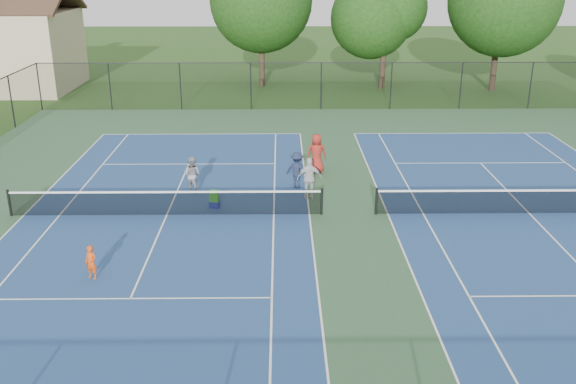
{
  "coord_description": "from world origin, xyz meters",
  "views": [
    {
      "loc": [
        -2.61,
        -22.84,
        9.38
      ],
      "look_at": [
        -2.35,
        -1.0,
        1.3
      ],
      "focal_mm": 40.0,
      "sensor_mm": 36.0,
      "label": 1
    }
  ],
  "objects_px": {
    "clapboard_house": "(1,47)",
    "instructor": "(192,175)",
    "bystander_c": "(316,153)",
    "ball_crate": "(215,204)",
    "bystander_a": "(310,178)",
    "child_player": "(91,262)",
    "tree_back_c": "(385,13)",
    "bystander_b": "(297,170)",
    "ball_hopper": "(214,196)"
  },
  "relations": [
    {
      "from": "ball_hopper",
      "to": "bystander_a",
      "type": "bearing_deg",
      "value": 14.57
    },
    {
      "from": "tree_back_c",
      "to": "child_player",
      "type": "bearing_deg",
      "value": -114.05
    },
    {
      "from": "clapboard_house",
      "to": "ball_crate",
      "type": "bearing_deg",
      "value": -53.76
    },
    {
      "from": "instructor",
      "to": "bystander_a",
      "type": "height_order",
      "value": "bystander_a"
    },
    {
      "from": "ball_hopper",
      "to": "instructor",
      "type": "bearing_deg",
      "value": 120.86
    },
    {
      "from": "clapboard_house",
      "to": "bystander_a",
      "type": "xyz_separation_m",
      "value": [
        21.56,
        -23.25,
        -2.22
      ]
    },
    {
      "from": "instructor",
      "to": "bystander_c",
      "type": "xyz_separation_m",
      "value": [
        5.33,
        2.55,
        0.13
      ]
    },
    {
      "from": "ball_hopper",
      "to": "tree_back_c",
      "type": "bearing_deg",
      "value": 67.11
    },
    {
      "from": "tree_back_c",
      "to": "instructor",
      "type": "relative_size",
      "value": 5.38
    },
    {
      "from": "ball_crate",
      "to": "clapboard_house",
      "type": "bearing_deg",
      "value": 126.24
    },
    {
      "from": "bystander_a",
      "to": "bystander_c",
      "type": "distance_m",
      "value": 3.4
    },
    {
      "from": "child_player",
      "to": "bystander_b",
      "type": "height_order",
      "value": "bystander_b"
    },
    {
      "from": "bystander_b",
      "to": "bystander_c",
      "type": "relative_size",
      "value": 0.87
    },
    {
      "from": "child_player",
      "to": "instructor",
      "type": "bearing_deg",
      "value": 97.37
    },
    {
      "from": "instructor",
      "to": "bystander_c",
      "type": "relative_size",
      "value": 0.86
    },
    {
      "from": "child_player",
      "to": "ball_crate",
      "type": "relative_size",
      "value": 2.81
    },
    {
      "from": "instructor",
      "to": "ball_crate",
      "type": "relative_size",
      "value": 4.03
    },
    {
      "from": "instructor",
      "to": "bystander_a",
      "type": "bearing_deg",
      "value": -167.19
    },
    {
      "from": "instructor",
      "to": "bystander_b",
      "type": "xyz_separation_m",
      "value": [
        4.39,
        0.54,
        0.01
      ]
    },
    {
      "from": "child_player",
      "to": "bystander_c",
      "type": "xyz_separation_m",
      "value": [
        7.46,
        10.22,
        0.36
      ]
    },
    {
      "from": "child_player",
      "to": "bystander_a",
      "type": "relative_size",
      "value": 0.62
    },
    {
      "from": "child_player",
      "to": "bystander_a",
      "type": "bearing_deg",
      "value": 67.27
    },
    {
      "from": "bystander_a",
      "to": "bystander_b",
      "type": "bearing_deg",
      "value": -73.25
    },
    {
      "from": "bystander_b",
      "to": "ball_hopper",
      "type": "xyz_separation_m",
      "value": [
        -3.32,
        -2.35,
        -0.29
      ]
    },
    {
      "from": "bystander_c",
      "to": "ball_hopper",
      "type": "relative_size",
      "value": 4.15
    },
    {
      "from": "tree_back_c",
      "to": "bystander_c",
      "type": "relative_size",
      "value": 4.62
    },
    {
      "from": "bystander_a",
      "to": "ball_hopper",
      "type": "bearing_deg",
      "value": 11.91
    },
    {
      "from": "clapboard_house",
      "to": "instructor",
      "type": "height_order",
      "value": "clapboard_house"
    },
    {
      "from": "tree_back_c",
      "to": "bystander_c",
      "type": "bearing_deg",
      "value": -106.73
    },
    {
      "from": "bystander_a",
      "to": "ball_crate",
      "type": "height_order",
      "value": "bystander_a"
    },
    {
      "from": "tree_back_c",
      "to": "ball_crate",
      "type": "distance_m",
      "value": 26.85
    },
    {
      "from": "tree_back_c",
      "to": "clapboard_house",
      "type": "relative_size",
      "value": 0.78
    },
    {
      "from": "child_player",
      "to": "ball_hopper",
      "type": "xyz_separation_m",
      "value": [
        3.21,
        5.87,
        -0.05
      ]
    },
    {
      "from": "bystander_a",
      "to": "ball_crate",
      "type": "bearing_deg",
      "value": 11.91
    },
    {
      "from": "instructor",
      "to": "clapboard_house",
      "type": "bearing_deg",
      "value": -31.02
    },
    {
      "from": "tree_back_c",
      "to": "clapboard_house",
      "type": "distance_m",
      "value": 28.1
    },
    {
      "from": "tree_back_c",
      "to": "ball_hopper",
      "type": "xyz_separation_m",
      "value": [
        -10.23,
        -24.24,
        -4.99
      ]
    },
    {
      "from": "child_player",
      "to": "instructor",
      "type": "height_order",
      "value": "instructor"
    },
    {
      "from": "ball_crate",
      "to": "instructor",
      "type": "bearing_deg",
      "value": 120.86
    },
    {
      "from": "clapboard_house",
      "to": "bystander_a",
      "type": "bearing_deg",
      "value": -47.16
    },
    {
      "from": "tree_back_c",
      "to": "bystander_b",
      "type": "distance_m",
      "value": 23.43
    },
    {
      "from": "bystander_c",
      "to": "ball_crate",
      "type": "bearing_deg",
      "value": 44.37
    },
    {
      "from": "tree_back_c",
      "to": "bystander_a",
      "type": "bearing_deg",
      "value": -105.47
    },
    {
      "from": "clapboard_house",
      "to": "ball_crate",
      "type": "xyz_separation_m",
      "value": [
        17.77,
        -24.24,
        -2.95
      ]
    },
    {
      "from": "bystander_a",
      "to": "ball_hopper",
      "type": "xyz_separation_m",
      "value": [
        -3.79,
        -0.99,
        -0.38
      ]
    },
    {
      "from": "clapboard_house",
      "to": "child_player",
      "type": "height_order",
      "value": "clapboard_house"
    },
    {
      "from": "bystander_c",
      "to": "ball_hopper",
      "type": "bearing_deg",
      "value": 44.37
    },
    {
      "from": "ball_crate",
      "to": "bystander_b",
      "type": "bearing_deg",
      "value": 35.3
    },
    {
      "from": "instructor",
      "to": "bystander_b",
      "type": "relative_size",
      "value": 0.99
    },
    {
      "from": "bystander_a",
      "to": "child_player",
      "type": "bearing_deg",
      "value": 41.72
    }
  ]
}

